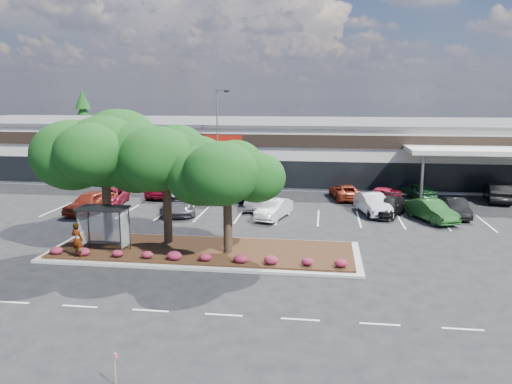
# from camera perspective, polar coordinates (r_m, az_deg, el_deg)

# --- Properties ---
(ground) EXTENTS (160.00, 160.00, 0.00)m
(ground) POSITION_cam_1_polar(r_m,az_deg,el_deg) (25.33, -3.69, -9.97)
(ground) COLOR black
(ground) RESTS_ON ground
(retail_store) EXTENTS (80.40, 25.20, 6.25)m
(retail_store) POSITION_cam_1_polar(r_m,az_deg,el_deg) (57.58, 3.04, 5.11)
(retail_store) COLOR silver
(retail_store) RESTS_ON ground
(landscape_island) EXTENTS (18.00, 6.00, 0.26)m
(landscape_island) POSITION_cam_1_polar(r_m,az_deg,el_deg) (29.39, -5.99, -6.75)
(landscape_island) COLOR #A8A8A2
(landscape_island) RESTS_ON ground
(lane_markings) EXTENTS (33.12, 20.06, 0.01)m
(lane_markings) POSITION_cam_1_polar(r_m,az_deg,el_deg) (35.14, -0.55, -3.92)
(lane_markings) COLOR silver
(lane_markings) RESTS_ON ground
(shrub_row) EXTENTS (17.00, 0.80, 0.50)m
(shrub_row) POSITION_cam_1_polar(r_m,az_deg,el_deg) (27.34, -7.05, -7.30)
(shrub_row) COLOR maroon
(shrub_row) RESTS_ON landscape_island
(bus_shelter) EXTENTS (2.75, 1.55, 2.59)m
(bus_shelter) POSITION_cam_1_polar(r_m,az_deg,el_deg) (29.64, -16.96, -2.65)
(bus_shelter) COLOR black
(bus_shelter) RESTS_ON landscape_island
(island_tree_west) EXTENTS (7.20, 7.20, 7.89)m
(island_tree_west) POSITION_cam_1_polar(r_m,az_deg,el_deg) (30.86, -16.81, 1.49)
(island_tree_west) COLOR black
(island_tree_west) RESTS_ON landscape_island
(island_tree_mid) EXTENTS (6.60, 6.60, 7.32)m
(island_tree_mid) POSITION_cam_1_polar(r_m,az_deg,el_deg) (30.29, -10.19, 1.07)
(island_tree_mid) COLOR black
(island_tree_mid) RESTS_ON landscape_island
(island_tree_east) EXTENTS (5.80, 5.80, 6.50)m
(island_tree_east) POSITION_cam_1_polar(r_m,az_deg,el_deg) (27.94, -3.28, -0.46)
(island_tree_east) COLOR black
(island_tree_east) RESTS_ON landscape_island
(conifer_north_west) EXTENTS (4.40, 4.40, 10.00)m
(conifer_north_west) POSITION_cam_1_polar(r_m,az_deg,el_deg) (77.53, -19.07, 7.41)
(conifer_north_west) COLOR black
(conifer_north_west) RESTS_ON ground
(person_waiting) EXTENTS (0.79, 0.60, 1.94)m
(person_waiting) POSITION_cam_1_polar(r_m,az_deg,el_deg) (29.29, -19.75, -5.16)
(person_waiting) COLOR #594C47
(person_waiting) RESTS_ON landscape_island
(light_pole) EXTENTS (1.42, 0.74, 9.63)m
(light_pole) POSITION_cam_1_polar(r_m,az_deg,el_deg) (47.10, -4.31, 5.14)
(light_pole) COLOR #A8A8A2
(light_pole) RESTS_ON ground
(survey_stake) EXTENTS (0.07, 0.14, 1.13)m
(survey_stake) POSITION_cam_1_polar(r_m,az_deg,el_deg) (17.17, -15.77, -18.49)
(survey_stake) COLOR tan
(survey_stake) RESTS_ON ground
(car_0) EXTENTS (3.08, 5.33, 1.40)m
(car_0) POSITION_cam_1_polar(r_m,az_deg,el_deg) (43.33, -16.34, -0.57)
(car_0) COLOR maroon
(car_0) RESTS_ON ground
(car_1) EXTENTS (3.01, 5.25, 1.68)m
(car_1) POSITION_cam_1_polar(r_m,az_deg,el_deg) (41.00, -18.41, -1.12)
(car_1) COLOR maroon
(car_1) RESTS_ON ground
(car_2) EXTENTS (3.81, 5.84, 1.49)m
(car_2) POSITION_cam_1_polar(r_m,az_deg,el_deg) (39.33, -8.77, -1.32)
(car_2) COLOR #4F4D54
(car_2) RESTS_ON ground
(car_3) EXTENTS (2.68, 4.61, 1.44)m
(car_3) POSITION_cam_1_polar(r_m,az_deg,el_deg) (37.20, 2.03, -1.95)
(car_3) COLOR silver
(car_3) RESTS_ON ground
(car_4) EXTENTS (1.41, 4.03, 1.33)m
(car_4) POSITION_cam_1_polar(r_m,az_deg,el_deg) (40.21, -0.04, -1.04)
(car_4) COLOR #5B5A61
(car_4) RESTS_ON ground
(car_5) EXTENTS (2.73, 5.04, 1.57)m
(car_5) POSITION_cam_1_polar(r_m,az_deg,el_deg) (39.62, 13.19, -1.33)
(car_5) COLOR white
(car_5) RESTS_ON ground
(car_6) EXTENTS (3.73, 5.21, 1.40)m
(car_6) POSITION_cam_1_polar(r_m,az_deg,el_deg) (39.45, 14.82, -1.59)
(car_6) COLOR black
(car_6) RESTS_ON ground
(car_7) EXTENTS (3.39, 4.89, 1.53)m
(car_7) POSITION_cam_1_polar(r_m,az_deg,el_deg) (38.66, 19.42, -2.02)
(car_7) COLOR #1F521E
(car_7) RESTS_ON ground
(car_8) EXTENTS (1.47, 4.17, 1.37)m
(car_8) POSITION_cam_1_polar(r_m,az_deg,el_deg) (40.60, 21.88, -1.70)
(car_8) COLOR black
(car_8) RESTS_ON ground
(car_9) EXTENTS (2.56, 5.47, 1.52)m
(car_9) POSITION_cam_1_polar(r_m,az_deg,el_deg) (46.01, -10.18, 0.44)
(car_9) COLOR maroon
(car_9) RESTS_ON ground
(car_10) EXTENTS (2.37, 5.02, 1.39)m
(car_10) POSITION_cam_1_polar(r_m,az_deg,el_deg) (45.86, -10.10, 0.33)
(car_10) COLOR maroon
(car_10) RESTS_ON ground
(car_11) EXTENTS (3.63, 5.36, 1.44)m
(car_11) POSITION_cam_1_polar(r_m,az_deg,el_deg) (43.71, -4.22, -0.02)
(car_11) COLOR navy
(car_11) RESTS_ON ground
(car_12) EXTENTS (3.89, 6.57, 1.71)m
(car_12) POSITION_cam_1_polar(r_m,az_deg,el_deg) (44.62, -0.36, 0.42)
(car_12) COLOR navy
(car_12) RESTS_ON ground
(car_14) EXTENTS (3.10, 5.12, 1.33)m
(car_14) POSITION_cam_1_polar(r_m,az_deg,el_deg) (44.74, 10.15, 0.02)
(car_14) COLOR maroon
(car_14) RESTS_ON ground
(car_15) EXTENTS (3.94, 5.68, 1.44)m
(car_15) POSITION_cam_1_polar(r_m,az_deg,el_deg) (43.46, 14.39, -0.40)
(car_15) COLOR maroon
(car_15) RESTS_ON ground
(car_16) EXTENTS (3.15, 4.57, 1.44)m
(car_16) POSITION_cam_1_polar(r_m,az_deg,el_deg) (46.76, 18.00, 0.19)
(car_16) COLOR #194422
(car_16) RESTS_ON ground
(car_17) EXTENTS (2.69, 5.41, 1.70)m
(car_17) POSITION_cam_1_polar(r_m,az_deg,el_deg) (47.85, 25.92, 0.02)
(car_17) COLOR black
(car_17) RESTS_ON ground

